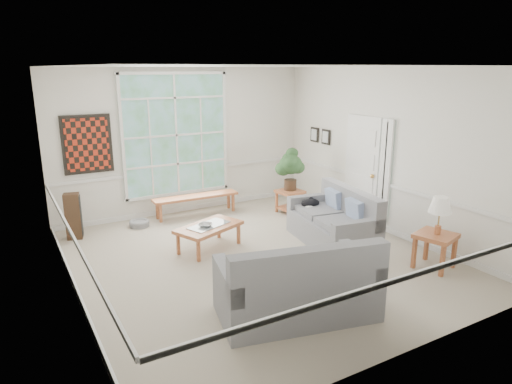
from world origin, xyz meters
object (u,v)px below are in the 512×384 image
loveseat_right (332,217)px  loveseat_front (297,276)px  coffee_table (209,237)px  end_table (290,202)px  side_table (434,251)px

loveseat_right → loveseat_front: 2.53m
loveseat_front → coffee_table: loveseat_front is taller
coffee_table → end_table: end_table is taller
coffee_table → side_table: (2.67, -2.42, 0.07)m
end_table → side_table: (0.36, -3.40, 0.03)m
loveseat_front → end_table: bearing=70.4°
loveseat_right → coffee_table: bearing=166.2°
end_table → side_table: size_ratio=0.89×
loveseat_front → coffee_table: size_ratio=1.70×
loveseat_right → loveseat_front: loveseat_front is taller
loveseat_front → coffee_table: 2.51m
side_table → loveseat_right: bearing=113.9°
coffee_table → end_table: size_ratio=2.28×
loveseat_front → coffee_table: bearing=104.6°
loveseat_right → loveseat_front: bearing=-129.8°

